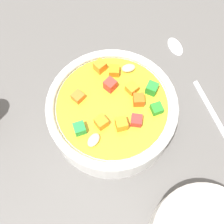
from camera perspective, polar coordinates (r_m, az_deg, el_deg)
ground_plane at (r=42.55cm, az=0.00°, el=-2.19°), size 140.00×140.00×2.00cm
soup_bowl_main at (r=38.73cm, az=0.02°, el=0.13°), size 17.70×17.70×7.00cm
spoon at (r=46.10cm, az=16.88°, el=6.09°), size 23.01×7.35×0.99cm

